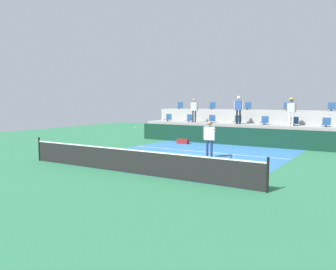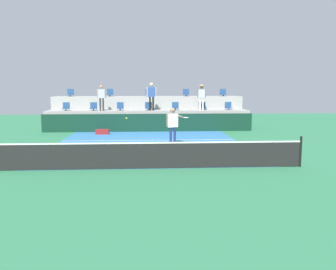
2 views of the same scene
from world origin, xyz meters
name	(u,v)px [view 2 (image 2 of 2)]	position (x,y,z in m)	size (l,w,h in m)	color
ground_plane	(149,148)	(0.00, 0.00, 0.00)	(40.00, 40.00, 0.00)	#2D754C
court_inner_paint	(149,145)	(0.00, 1.00, 0.00)	(9.00, 10.00, 0.01)	teal
court_service_line	(149,140)	(0.00, 2.40, 0.01)	(9.00, 0.06, 0.00)	white
tennis_net	(150,154)	(0.00, -4.00, 0.50)	(10.48, 0.08, 1.07)	black
sponsor_backboard	(148,123)	(0.00, 6.00, 0.55)	(13.00, 0.16, 1.10)	#0F3323
seating_tier_lower	(148,120)	(0.00, 7.30, 0.62)	(13.00, 1.80, 1.25)	#9E9E99
seating_tier_upper	(148,111)	(0.00, 9.10, 1.05)	(13.00, 1.80, 2.10)	#9E9E99
stadium_chair_lower_far_left	(66,107)	(-5.28, 7.23, 1.46)	(0.44, 0.40, 0.52)	#2D2D33
stadium_chair_lower_left	(94,107)	(-3.53, 7.23, 1.46)	(0.44, 0.40, 0.52)	#2D2D33
stadium_chair_lower_mid_left	(120,107)	(-1.82, 7.23, 1.46)	(0.44, 0.40, 0.52)	#2D2D33
stadium_chair_lower_center	(148,107)	(0.01, 7.23, 1.46)	(0.44, 0.40, 0.52)	#2D2D33
stadium_chair_lower_mid_right	(175,107)	(1.78, 7.23, 1.46)	(0.44, 0.40, 0.52)	#2D2D33
stadium_chair_lower_right	(202,107)	(3.55, 7.23, 1.46)	(0.44, 0.40, 0.52)	#2D2D33
stadium_chair_lower_far_right	(228,107)	(5.29, 7.23, 1.46)	(0.44, 0.40, 0.52)	#2D2D33
stadium_chair_upper_far_left	(70,93)	(-5.36, 9.03, 2.31)	(0.44, 0.40, 0.52)	#2D2D33
stadium_chair_upper_left	(110,93)	(-2.64, 9.03, 2.31)	(0.44, 0.40, 0.52)	#2D2D33
stadium_chair_upper_center	(149,93)	(0.04, 9.03, 2.31)	(0.44, 0.40, 0.52)	#2D2D33
stadium_chair_upper_right	(186,93)	(2.68, 9.03, 2.31)	(0.44, 0.40, 0.52)	#2D2D33
stadium_chair_upper_far_right	(223,93)	(5.32, 9.03, 2.31)	(0.44, 0.40, 0.52)	#2D2D33
tennis_player	(173,122)	(1.12, 0.65, 1.11)	(1.00, 1.17, 1.79)	navy
spectator_in_white	(101,95)	(-2.96, 6.85, 2.22)	(0.57, 0.23, 1.62)	#2D2D33
spectator_in_grey	(151,94)	(0.21, 6.85, 2.33)	(0.61, 0.24, 1.78)	black
spectator_with_hat	(202,95)	(3.44, 6.85, 2.25)	(0.57, 0.41, 1.65)	white
tennis_ball	(127,118)	(-0.87, -2.49, 1.60)	(0.07, 0.07, 0.07)	#CCE033
equipment_bag	(102,132)	(-2.72, 4.88, 0.15)	(0.76, 0.28, 0.30)	maroon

